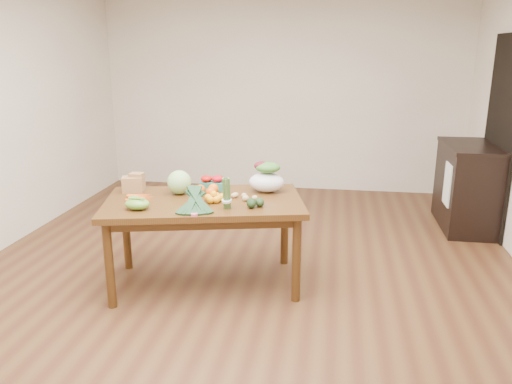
% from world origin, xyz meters
% --- Properties ---
extents(floor, '(6.00, 6.00, 0.00)m').
position_xyz_m(floor, '(0.00, 0.00, 0.00)').
color(floor, brown).
rests_on(floor, ground).
extents(room_walls, '(5.02, 6.02, 2.70)m').
position_xyz_m(room_walls, '(0.00, 0.00, 1.35)').
color(room_walls, white).
rests_on(room_walls, floor).
extents(dining_table, '(1.76, 1.23, 0.75)m').
position_xyz_m(dining_table, '(-0.29, -0.19, 0.38)').
color(dining_table, '#492C11').
rests_on(dining_table, floor).
extents(doorway_dark, '(0.02, 1.00, 2.10)m').
position_xyz_m(doorway_dark, '(2.48, 1.60, 1.05)').
color(doorway_dark, black).
rests_on(doorway_dark, floor).
extents(cabinet, '(0.52, 1.02, 0.94)m').
position_xyz_m(cabinet, '(2.22, 1.65, 0.47)').
color(cabinet, black).
rests_on(cabinet, floor).
extents(dish_towel, '(0.02, 0.28, 0.45)m').
position_xyz_m(dish_towel, '(1.96, 1.40, 0.55)').
color(dish_towel, white).
rests_on(dish_towel, cabinet).
extents(paper_bag, '(0.26, 0.24, 0.16)m').
position_xyz_m(paper_bag, '(-0.96, -0.06, 0.83)').
color(paper_bag, '#9B6845').
rests_on(paper_bag, dining_table).
extents(cabbage, '(0.20, 0.20, 0.20)m').
position_xyz_m(cabbage, '(-0.54, -0.06, 0.85)').
color(cabbage, '#94C773').
rests_on(cabbage, dining_table).
extents(strawberry_basket_a, '(0.13, 0.13, 0.10)m').
position_xyz_m(strawberry_basket_a, '(-0.34, 0.12, 0.80)').
color(strawberry_basket_a, '#B2180B').
rests_on(strawberry_basket_a, dining_table).
extents(strawberry_basket_b, '(0.13, 0.13, 0.10)m').
position_xyz_m(strawberry_basket_b, '(-0.24, 0.12, 0.80)').
color(strawberry_basket_b, red).
rests_on(strawberry_basket_b, dining_table).
extents(orange_a, '(0.09, 0.09, 0.09)m').
position_xyz_m(orange_a, '(-0.36, -0.06, 0.79)').
color(orange_a, orange).
rests_on(orange_a, dining_table).
extents(orange_b, '(0.09, 0.09, 0.09)m').
position_xyz_m(orange_b, '(-0.25, -0.01, 0.79)').
color(orange_b, orange).
rests_on(orange_b, dining_table).
extents(orange_c, '(0.09, 0.09, 0.09)m').
position_xyz_m(orange_c, '(-0.25, -0.12, 0.79)').
color(orange_c, '#DC540D').
rests_on(orange_c, dining_table).
extents(mandarin_cluster, '(0.22, 0.22, 0.09)m').
position_xyz_m(mandarin_cluster, '(-0.20, -0.23, 0.80)').
color(mandarin_cluster, '#FBA30F').
rests_on(mandarin_cluster, dining_table).
extents(carrots, '(0.26, 0.26, 0.03)m').
position_xyz_m(carrots, '(-0.81, -0.27, 0.76)').
color(carrots, orange).
rests_on(carrots, dining_table).
extents(snap_pea_bag, '(0.19, 0.15, 0.09)m').
position_xyz_m(snap_pea_bag, '(-0.73, -0.52, 0.79)').
color(snap_pea_bag, '#6BA437').
rests_on(snap_pea_bag, dining_table).
extents(kale_bunch, '(0.40, 0.46, 0.16)m').
position_xyz_m(kale_bunch, '(-0.27, -0.51, 0.83)').
color(kale_bunch, black).
rests_on(kale_bunch, dining_table).
extents(asparagus_bundle, '(0.10, 0.13, 0.26)m').
position_xyz_m(asparagus_bundle, '(-0.05, -0.40, 0.88)').
color(asparagus_bundle, '#4C7937').
rests_on(asparagus_bundle, dining_table).
extents(potato_a, '(0.05, 0.04, 0.04)m').
position_xyz_m(potato_a, '(-0.06, -0.11, 0.77)').
color(potato_a, tan).
rests_on(potato_a, dining_table).
extents(potato_b, '(0.06, 0.05, 0.05)m').
position_xyz_m(potato_b, '(0.06, -0.18, 0.77)').
color(potato_b, tan).
rests_on(potato_b, dining_table).
extents(potato_c, '(0.05, 0.04, 0.04)m').
position_xyz_m(potato_c, '(0.03, -0.09, 0.77)').
color(potato_c, tan).
rests_on(potato_c, dining_table).
extents(potato_d, '(0.05, 0.05, 0.04)m').
position_xyz_m(potato_d, '(-0.04, -0.09, 0.77)').
color(potato_d, tan).
rests_on(potato_d, dining_table).
extents(potato_e, '(0.05, 0.04, 0.04)m').
position_xyz_m(potato_e, '(0.13, -0.14, 0.77)').
color(potato_e, '#CEBF77').
rests_on(potato_e, dining_table).
extents(avocado_a, '(0.11, 0.13, 0.08)m').
position_xyz_m(avocado_a, '(0.13, -0.35, 0.79)').
color(avocado_a, black).
rests_on(avocado_a, dining_table).
extents(avocado_b, '(0.10, 0.12, 0.07)m').
position_xyz_m(avocado_b, '(0.19, -0.30, 0.78)').
color(avocado_b, black).
rests_on(avocado_b, dining_table).
extents(salad_bag, '(0.35, 0.29, 0.24)m').
position_xyz_m(salad_bag, '(0.19, 0.12, 0.87)').
color(salad_bag, white).
rests_on(salad_bag, dining_table).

